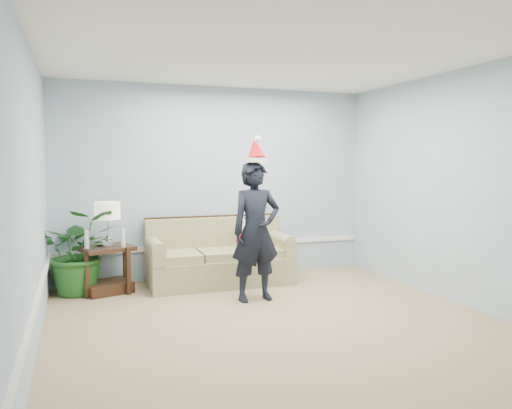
{
  "coord_description": "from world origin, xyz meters",
  "views": [
    {
      "loc": [
        -1.88,
        -4.37,
        1.64
      ],
      "look_at": [
        0.25,
        1.55,
        1.11
      ],
      "focal_mm": 35.0,
      "sensor_mm": 36.0,
      "label": 1
    }
  ],
  "objects": [
    {
      "name": "room_shell",
      "position": [
        0.0,
        0.0,
        1.35
      ],
      "size": [
        4.54,
        5.04,
        2.74
      ],
      "color": "#9F8466",
      "rests_on": "ground"
    },
    {
      "name": "wainscot_trim",
      "position": [
        -1.18,
        1.18,
        0.45
      ],
      "size": [
        4.49,
        4.99,
        0.06
      ],
      "color": "white",
      "rests_on": "room_shell"
    },
    {
      "name": "sofa",
      "position": [
        -0.09,
        2.1,
        0.32
      ],
      "size": [
        1.91,
        0.84,
        0.89
      ],
      "rotation": [
        0.0,
        0.0,
        -0.01
      ],
      "color": "olive",
      "rests_on": "room_shell"
    },
    {
      "name": "side_table",
      "position": [
        -1.56,
        2.08,
        0.23
      ],
      "size": [
        0.74,
        0.67,
        0.59
      ],
      "rotation": [
        0.0,
        0.0,
        0.31
      ],
      "color": "#362413",
      "rests_on": "room_shell"
    },
    {
      "name": "table_lamp",
      "position": [
        -1.54,
        2.07,
        1.02
      ],
      "size": [
        0.31,
        0.31,
        0.56
      ],
      "color": "silver",
      "rests_on": "side_table"
    },
    {
      "name": "candle_pair",
      "position": [
        -1.58,
        1.98,
        0.7
      ],
      "size": [
        0.49,
        0.06,
        0.23
      ],
      "color": "silver",
      "rests_on": "side_table"
    },
    {
      "name": "houseplant",
      "position": [
        -1.88,
        2.16,
        0.54
      ],
      "size": [
        0.98,
        0.85,
        1.08
      ],
      "primitive_type": "imported",
      "rotation": [
        0.0,
        0.0,
        -0.01
      ],
      "color": "#1F5B1F",
      "rests_on": "room_shell"
    },
    {
      "name": "man",
      "position": [
        0.09,
        1.13,
        0.82
      ],
      "size": [
        0.63,
        0.43,
        1.65
      ],
      "primitive_type": "imported",
      "rotation": [
        0.0,
        0.0,
        0.06
      ],
      "color": "black",
      "rests_on": "room_shell"
    },
    {
      "name": "santa_hat",
      "position": [
        0.09,
        1.15,
        1.77
      ],
      "size": [
        0.28,
        0.31,
        0.32
      ],
      "rotation": [
        0.0,
        0.0,
        0.04
      ],
      "color": "white",
      "rests_on": "man"
    },
    {
      "name": "teddy_bear",
      "position": [
        0.25,
        1.94,
        0.62
      ],
      "size": [
        0.33,
        0.34,
        0.43
      ],
      "rotation": [
        0.0,
        0.0,
        0.34
      ],
      "color": "white",
      "rests_on": "sofa"
    }
  ]
}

